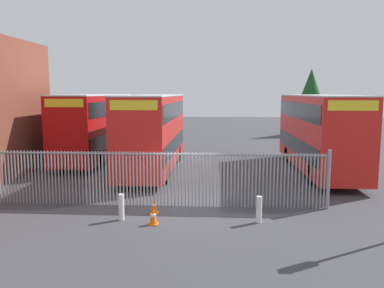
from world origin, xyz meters
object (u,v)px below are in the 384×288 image
traffic_cone_mid_forecourt (154,206)px  double_decker_bus_near_gate (154,129)px  double_decker_bus_behind_fence_right (96,124)px  traffic_cone_by_gate (153,216)px  bollard_center_front (259,210)px  double_decker_bus_behind_fence_left (318,130)px  bollard_near_left (121,207)px

traffic_cone_mid_forecourt → double_decker_bus_near_gate: bearing=99.1°
double_decker_bus_near_gate → double_decker_bus_behind_fence_right: (-4.48, 3.34, 0.00)m
traffic_cone_by_gate → bollard_center_front: bearing=6.6°
double_decker_bus_near_gate → traffic_cone_by_gate: double_decker_bus_near_gate is taller
double_decker_bus_behind_fence_left → double_decker_bus_behind_fence_right: 14.32m
double_decker_bus_behind_fence_right → bollard_near_left: size_ratio=11.38×
traffic_cone_by_gate → bollard_near_left: bearing=161.2°
double_decker_bus_behind_fence_right → bollard_near_left: (4.74, -12.34, -1.95)m
double_decker_bus_near_gate → double_decker_bus_behind_fence_left: same height
traffic_cone_by_gate → traffic_cone_mid_forecourt: 1.24m
double_decker_bus_behind_fence_left → double_decker_bus_behind_fence_right: (-13.95, 3.25, 0.00)m
double_decker_bus_near_gate → traffic_cone_by_gate: 9.76m
bollard_near_left → bollard_center_front: size_ratio=1.00×
double_decker_bus_near_gate → bollard_near_left: 9.21m
bollard_center_front → traffic_cone_mid_forecourt: bollard_center_front is taller
double_decker_bus_behind_fence_left → double_decker_bus_behind_fence_right: same height
double_decker_bus_near_gate → bollard_center_front: bearing=-60.1°
double_decker_bus_near_gate → double_decker_bus_behind_fence_left: (9.46, 0.09, 0.00)m
bollard_near_left → traffic_cone_by_gate: 1.30m
traffic_cone_mid_forecourt → double_decker_bus_behind_fence_left: bearing=45.4°
traffic_cone_by_gate → traffic_cone_mid_forecourt: (-0.16, 1.22, 0.00)m
double_decker_bus_behind_fence_left → traffic_cone_mid_forecourt: double_decker_bus_behind_fence_left is taller
bollard_near_left → traffic_cone_by_gate: bollard_near_left is taller
double_decker_bus_behind_fence_right → traffic_cone_mid_forecourt: 13.07m
double_decker_bus_behind_fence_left → traffic_cone_mid_forecourt: bearing=-134.6°
double_decker_bus_near_gate → double_decker_bus_behind_fence_right: bearing=143.3°
bollard_near_left → bollard_center_front: bearing=0.2°
bollard_near_left → bollard_center_front: (4.90, 0.02, 0.00)m
double_decker_bus_behind_fence_left → bollard_near_left: (-9.20, -9.09, -1.95)m
double_decker_bus_behind_fence_right → double_decker_bus_near_gate: bearing=-36.7°
bollard_center_front → traffic_cone_by_gate: 3.71m
bollard_near_left → traffic_cone_mid_forecourt: (1.05, 0.81, -0.19)m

